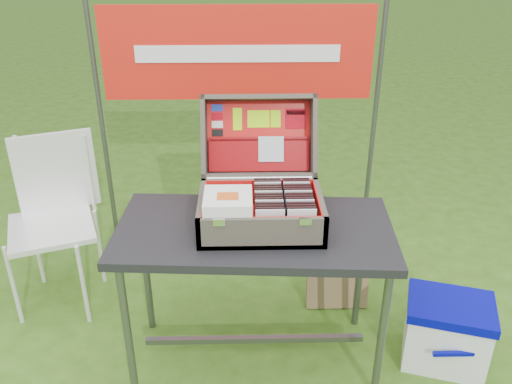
{
  "coord_description": "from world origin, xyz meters",
  "views": [
    {
      "loc": [
        0.04,
        -2.1,
        2.02
      ],
      "look_at": [
        0.09,
        0.1,
        0.89
      ],
      "focal_mm": 38.0,
      "sensor_mm": 36.0,
      "label": 1
    }
  ],
  "objects_px": {
    "table": "(255,297)",
    "suitcase": "(261,172)",
    "chair": "(52,230)",
    "cooler": "(446,332)",
    "cardboard_box": "(337,278)"
  },
  "relations": [
    {
      "from": "chair",
      "to": "cooler",
      "type": "bearing_deg",
      "value": -34.28
    },
    {
      "from": "table",
      "to": "chair",
      "type": "xyz_separation_m",
      "value": [
        -1.1,
        0.49,
        0.1
      ]
    },
    {
      "from": "suitcase",
      "to": "cardboard_box",
      "type": "xyz_separation_m",
      "value": [
        0.45,
        0.35,
        -0.83
      ]
    },
    {
      "from": "cooler",
      "to": "cardboard_box",
      "type": "bearing_deg",
      "value": 153.14
    },
    {
      "from": "table",
      "to": "chair",
      "type": "relative_size",
      "value": 1.28
    },
    {
      "from": "table",
      "to": "suitcase",
      "type": "bearing_deg",
      "value": 71.12
    },
    {
      "from": "cardboard_box",
      "to": "cooler",
      "type": "bearing_deg",
      "value": -43.87
    },
    {
      "from": "suitcase",
      "to": "chair",
      "type": "bearing_deg",
      "value": 159.74
    },
    {
      "from": "table",
      "to": "chair",
      "type": "height_order",
      "value": "chair"
    },
    {
      "from": "table",
      "to": "cardboard_box",
      "type": "relative_size",
      "value": 3.39
    },
    {
      "from": "cardboard_box",
      "to": "table",
      "type": "bearing_deg",
      "value": -138.4
    },
    {
      "from": "chair",
      "to": "cardboard_box",
      "type": "height_order",
      "value": "chair"
    },
    {
      "from": "table",
      "to": "cooler",
      "type": "relative_size",
      "value": 3.05
    },
    {
      "from": "table",
      "to": "chair",
      "type": "distance_m",
      "value": 1.21
    },
    {
      "from": "cooler",
      "to": "chair",
      "type": "xyz_separation_m",
      "value": [
        -2.06,
        0.52,
        0.3
      ]
    }
  ]
}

